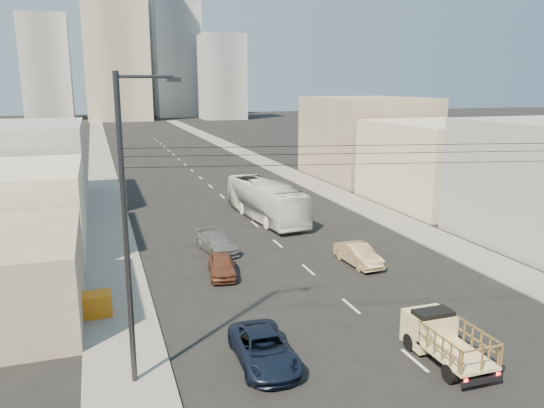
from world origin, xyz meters
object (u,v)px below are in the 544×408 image
sedan_grey (217,242)px  streetlamp_left (128,226)px  sedan_tan (358,254)px  flatbed_pickup (444,336)px  sedan_brown (222,265)px  crate_stack (93,305)px  city_bus (266,200)px  navy_pickup (264,349)px

sedan_grey → streetlamp_left: 17.88m
sedan_tan → sedan_grey: (-8.15, 5.65, -0.02)m
sedan_grey → flatbed_pickup: bearing=-82.0°
flatbed_pickup → sedan_grey: size_ratio=0.96×
sedan_grey → streetlamp_left: bearing=-123.4°
sedan_brown → crate_stack: size_ratio=2.19×
sedan_grey → city_bus: bearing=41.9°
city_bus → sedan_tan: bearing=-87.1°
navy_pickup → city_bus: 24.76m
flatbed_pickup → navy_pickup: (-7.36, 2.13, -0.42)m
sedan_tan → sedan_brown: bearing=171.0°
sedan_grey → crate_stack: size_ratio=2.56×
city_bus → crate_stack: city_bus is taller
city_bus → streetlamp_left: streetlamp_left is taller
city_bus → sedan_grey: size_ratio=2.61×
flatbed_pickup → streetlamp_left: (-12.55, 2.31, 5.34)m
navy_pickup → crate_stack: (-6.79, 7.06, 0.01)m
navy_pickup → streetlamp_left: size_ratio=0.41×
streetlamp_left → crate_stack: size_ratio=6.67×
flatbed_pickup → sedan_brown: flatbed_pickup is taller
crate_stack → navy_pickup: bearing=-46.1°
flatbed_pickup → sedan_brown: 14.61m
city_bus → sedan_tan: size_ratio=2.86×
navy_pickup → flatbed_pickup: bearing=-14.3°
city_bus → sedan_brown: size_ratio=3.05×
flatbed_pickup → crate_stack: size_ratio=2.45×
navy_pickup → sedan_tan: bearing=48.0°
flatbed_pickup → crate_stack: 16.88m
sedan_brown → crate_stack: 8.44m
sedan_brown → sedan_tan: size_ratio=0.94×
sedan_tan → crate_stack: sedan_tan is taller
sedan_brown → streetlamp_left: (-5.92, -10.70, 5.76)m
flatbed_pickup → streetlamp_left: bearing=169.6°
crate_stack → streetlamp_left: bearing=-76.9°
city_bus → sedan_grey: bearing=-133.7°
sedan_tan → flatbed_pickup: bearing=-104.6°
city_bus → navy_pickup: bearing=-113.7°
sedan_grey → sedan_tan: bearing=-44.8°
navy_pickup → sedan_brown: 10.90m
sedan_tan → sedan_grey: size_ratio=0.91×
city_bus → sedan_grey: city_bus is taller
navy_pickup → sedan_brown: bearing=87.9°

